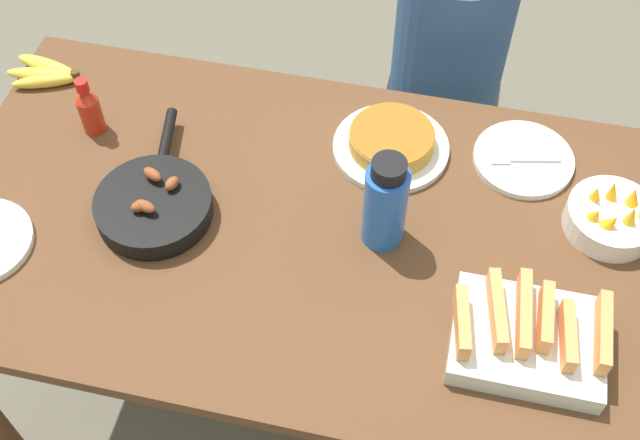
% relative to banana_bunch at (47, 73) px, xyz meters
% --- Properties ---
extents(ground_plane, '(14.00, 14.00, 0.00)m').
position_rel_banana_bunch_xyz_m(ground_plane, '(0.74, -0.29, -0.79)').
color(ground_plane, '#666051').
extents(dining_table, '(1.63, 0.88, 0.77)m').
position_rel_banana_bunch_xyz_m(dining_table, '(0.74, -0.29, -0.12)').
color(dining_table, brown).
rests_on(dining_table, ground_plane).
extents(banana_bunch, '(0.19, 0.13, 0.04)m').
position_rel_banana_bunch_xyz_m(banana_bunch, '(0.00, 0.00, 0.00)').
color(banana_bunch, gold).
rests_on(banana_bunch, dining_table).
extents(melon_tray, '(0.29, 0.22, 0.10)m').
position_rel_banana_bunch_xyz_m(melon_tray, '(1.18, -0.48, 0.02)').
color(melon_tray, silver).
rests_on(melon_tray, dining_table).
extents(skillet, '(0.25, 0.39, 0.08)m').
position_rel_banana_bunch_xyz_m(skillet, '(0.39, -0.33, 0.01)').
color(skillet, black).
rests_on(skillet, dining_table).
extents(frittata_plate_center, '(0.26, 0.26, 0.06)m').
position_rel_banana_bunch_xyz_m(frittata_plate_center, '(0.85, -0.05, 0.01)').
color(frittata_plate_center, white).
rests_on(frittata_plate_center, dining_table).
extents(empty_plate_near_front, '(0.22, 0.22, 0.02)m').
position_rel_banana_bunch_xyz_m(empty_plate_near_front, '(1.14, -0.02, -0.01)').
color(empty_plate_near_front, white).
rests_on(empty_plate_near_front, dining_table).
extents(fruit_bowl_mango, '(0.19, 0.19, 0.11)m').
position_rel_banana_bunch_xyz_m(fruit_bowl_mango, '(1.33, -0.16, 0.02)').
color(fruit_bowl_mango, white).
rests_on(fruit_bowl_mango, dining_table).
extents(water_bottle, '(0.09, 0.09, 0.23)m').
position_rel_banana_bunch_xyz_m(water_bottle, '(0.87, -0.28, 0.09)').
color(water_bottle, blue).
rests_on(water_bottle, dining_table).
extents(hot_sauce_bottle, '(0.05, 0.05, 0.15)m').
position_rel_banana_bunch_xyz_m(hot_sauce_bottle, '(0.17, -0.13, 0.05)').
color(hot_sauce_bottle, '#B72814').
rests_on(hot_sauce_bottle, dining_table).
extents(person_figure, '(0.33, 0.33, 1.22)m').
position_rel_banana_bunch_xyz_m(person_figure, '(0.94, 0.41, -0.27)').
color(person_figure, black).
rests_on(person_figure, ground_plane).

